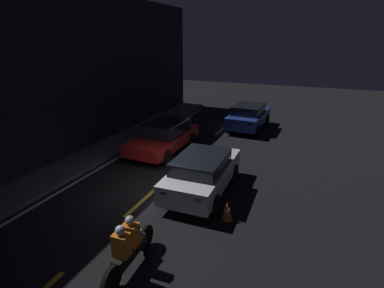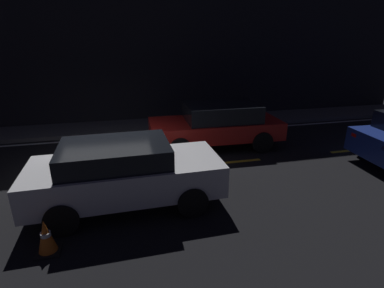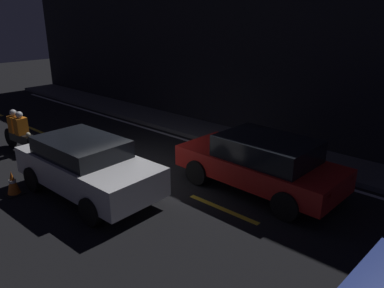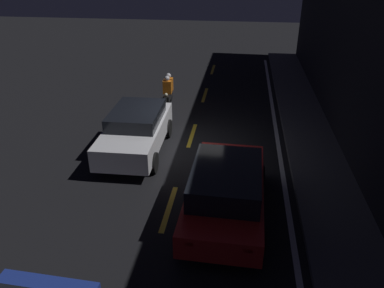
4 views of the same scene
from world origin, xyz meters
name	(u,v)px [view 2 (image 2 of 4)]	position (x,y,z in m)	size (l,w,h in m)	color
ground_plane	(108,174)	(0.00, 0.00, 0.00)	(56.00, 56.00, 0.00)	black
raised_curb	(111,128)	(0.00, 4.24, 0.07)	(28.00, 1.78, 0.14)	#4C4C4F
building_front	(103,32)	(0.00, 5.28, 3.69)	(28.00, 0.30, 7.38)	black
lane_dash_c	(69,178)	(-1.00, 0.00, 0.00)	(2.00, 0.14, 0.01)	gold
lane_dash_d	(229,162)	(3.50, 0.00, 0.00)	(2.00, 0.14, 0.01)	gold
lane_dash_e	(357,150)	(8.00, 0.00, 0.00)	(2.00, 0.14, 0.01)	gold
lane_solid_kerb	(110,138)	(0.00, 3.10, 0.00)	(25.20, 0.14, 0.01)	silver
sedan_white	(124,172)	(0.45, -1.66, 0.78)	(4.13, 1.93, 1.45)	silver
taxi_red	(217,124)	(3.57, 1.47, 0.78)	(4.36, 2.04, 1.46)	red
traffic_cone_near	(46,237)	(-0.93, -2.98, 0.31)	(0.41, 0.41, 0.63)	black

